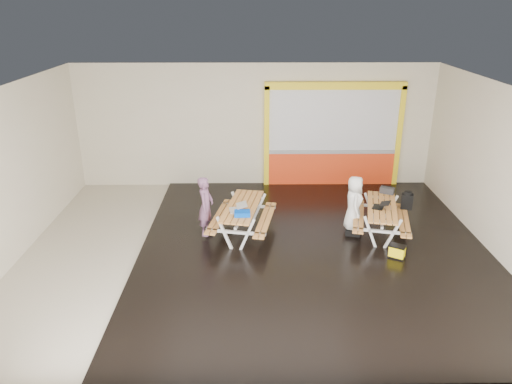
{
  "coord_description": "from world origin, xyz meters",
  "views": [
    {
      "loc": [
        -0.1,
        -9.2,
        5.05
      ],
      "look_at": [
        0.0,
        0.9,
        1.0
      ],
      "focal_mm": 33.61,
      "sensor_mm": 36.0,
      "label": 1
    }
  ],
  "objects_px": {
    "picnic_table_left": "(243,213)",
    "backpack": "(407,200)",
    "fluke_bag": "(397,252)",
    "laptop_left": "(237,208)",
    "person_right": "(354,203)",
    "blue_pouch": "(242,213)",
    "laptop_right": "(381,206)",
    "picnic_table_right": "(381,213)",
    "person_left": "(206,206)",
    "dark_case": "(353,232)",
    "toolbox": "(387,190)"
  },
  "relations": [
    {
      "from": "picnic_table_left",
      "to": "laptop_left",
      "type": "xyz_separation_m",
      "value": [
        -0.1,
        -0.28,
        0.23
      ]
    },
    {
      "from": "laptop_right",
      "to": "blue_pouch",
      "type": "height_order",
      "value": "laptop_right"
    },
    {
      "from": "picnic_table_left",
      "to": "blue_pouch",
      "type": "xyz_separation_m",
      "value": [
        0.0,
        -0.54,
        0.23
      ]
    },
    {
      "from": "picnic_table_left",
      "to": "laptop_right",
      "type": "bearing_deg",
      "value": -1.46
    },
    {
      "from": "laptop_right",
      "to": "fluke_bag",
      "type": "height_order",
      "value": "laptop_right"
    },
    {
      "from": "blue_pouch",
      "to": "dark_case",
      "type": "xyz_separation_m",
      "value": [
        2.53,
        0.48,
        -0.7
      ]
    },
    {
      "from": "laptop_right",
      "to": "blue_pouch",
      "type": "relative_size",
      "value": 1.38
    },
    {
      "from": "person_right",
      "to": "backpack",
      "type": "bearing_deg",
      "value": -69.79
    },
    {
      "from": "laptop_left",
      "to": "fluke_bag",
      "type": "xyz_separation_m",
      "value": [
        3.34,
        -0.84,
        -0.63
      ]
    },
    {
      "from": "toolbox",
      "to": "person_left",
      "type": "bearing_deg",
      "value": -168.3
    },
    {
      "from": "toolbox",
      "to": "laptop_left",
      "type": "bearing_deg",
      "value": -163.36
    },
    {
      "from": "picnic_table_right",
      "to": "blue_pouch",
      "type": "bearing_deg",
      "value": -170.17
    },
    {
      "from": "laptop_left",
      "to": "toolbox",
      "type": "xyz_separation_m",
      "value": [
        3.58,
        1.07,
        -0.01
      ]
    },
    {
      "from": "person_right",
      "to": "fluke_bag",
      "type": "height_order",
      "value": "person_right"
    },
    {
      "from": "laptop_left",
      "to": "person_right",
      "type": "bearing_deg",
      "value": 8.49
    },
    {
      "from": "backpack",
      "to": "fluke_bag",
      "type": "relative_size",
      "value": 1.13
    },
    {
      "from": "blue_pouch",
      "to": "fluke_bag",
      "type": "xyz_separation_m",
      "value": [
        3.23,
        -0.58,
        -0.63
      ]
    },
    {
      "from": "laptop_right",
      "to": "toolbox",
      "type": "distance_m",
      "value": 0.94
    },
    {
      "from": "blue_pouch",
      "to": "fluke_bag",
      "type": "height_order",
      "value": "blue_pouch"
    },
    {
      "from": "laptop_left",
      "to": "backpack",
      "type": "height_order",
      "value": "laptop_left"
    },
    {
      "from": "toolbox",
      "to": "fluke_bag",
      "type": "height_order",
      "value": "toolbox"
    },
    {
      "from": "person_right",
      "to": "backpack",
      "type": "relative_size",
      "value": 2.93
    },
    {
      "from": "picnic_table_right",
      "to": "dark_case",
      "type": "xyz_separation_m",
      "value": [
        -0.62,
        -0.06,
        -0.45
      ]
    },
    {
      "from": "picnic_table_left",
      "to": "person_left",
      "type": "bearing_deg",
      "value": -172.96
    },
    {
      "from": "picnic_table_left",
      "to": "backpack",
      "type": "bearing_deg",
      "value": 7.19
    },
    {
      "from": "laptop_left",
      "to": "person_left",
      "type": "bearing_deg",
      "value": 165.64
    },
    {
      "from": "backpack",
      "to": "dark_case",
      "type": "xyz_separation_m",
      "value": [
        -1.34,
        -0.55,
        -0.55
      ]
    },
    {
      "from": "picnic_table_left",
      "to": "toolbox",
      "type": "xyz_separation_m",
      "value": [
        3.47,
        0.79,
        0.22
      ]
    },
    {
      "from": "picnic_table_left",
      "to": "backpack",
      "type": "relative_size",
      "value": 4.8
    },
    {
      "from": "picnic_table_right",
      "to": "person_right",
      "type": "height_order",
      "value": "person_right"
    },
    {
      "from": "blue_pouch",
      "to": "picnic_table_right",
      "type": "bearing_deg",
      "value": 9.83
    },
    {
      "from": "person_left",
      "to": "fluke_bag",
      "type": "bearing_deg",
      "value": -92.23
    },
    {
      "from": "person_left",
      "to": "backpack",
      "type": "xyz_separation_m",
      "value": [
        4.69,
        0.59,
        -0.13
      ]
    },
    {
      "from": "dark_case",
      "to": "fluke_bag",
      "type": "xyz_separation_m",
      "value": [
        0.7,
        -1.06,
        0.07
      ]
    },
    {
      "from": "laptop_left",
      "to": "backpack",
      "type": "xyz_separation_m",
      "value": [
        3.98,
        0.77,
        -0.15
      ]
    },
    {
      "from": "picnic_table_right",
      "to": "person_right",
      "type": "relative_size",
      "value": 1.59
    },
    {
      "from": "person_left",
      "to": "blue_pouch",
      "type": "relative_size",
      "value": 4.04
    },
    {
      "from": "person_right",
      "to": "laptop_right",
      "type": "distance_m",
      "value": 0.59
    },
    {
      "from": "person_left",
      "to": "dark_case",
      "type": "distance_m",
      "value": 3.42
    },
    {
      "from": "laptop_left",
      "to": "laptop_right",
      "type": "xyz_separation_m",
      "value": [
        3.2,
        0.2,
        -0.04
      ]
    },
    {
      "from": "picnic_table_left",
      "to": "person_right",
      "type": "relative_size",
      "value": 1.64
    },
    {
      "from": "blue_pouch",
      "to": "person_right",
      "type": "bearing_deg",
      "value": 14.46
    },
    {
      "from": "person_left",
      "to": "toolbox",
      "type": "bearing_deg",
      "value": -66.38
    },
    {
      "from": "laptop_left",
      "to": "blue_pouch",
      "type": "xyz_separation_m",
      "value": [
        0.11,
        -0.26,
        -0.0
      ]
    },
    {
      "from": "backpack",
      "to": "dark_case",
      "type": "distance_m",
      "value": 1.55
    },
    {
      "from": "picnic_table_left",
      "to": "person_right",
      "type": "height_order",
      "value": "person_right"
    },
    {
      "from": "picnic_table_left",
      "to": "blue_pouch",
      "type": "height_order",
      "value": "blue_pouch"
    },
    {
      "from": "laptop_right",
      "to": "blue_pouch",
      "type": "bearing_deg",
      "value": -171.5
    },
    {
      "from": "blue_pouch",
      "to": "fluke_bag",
      "type": "relative_size",
      "value": 0.87
    },
    {
      "from": "picnic_table_right",
      "to": "person_right",
      "type": "xyz_separation_m",
      "value": [
        -0.62,
        0.11,
        0.2
      ]
    }
  ]
}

